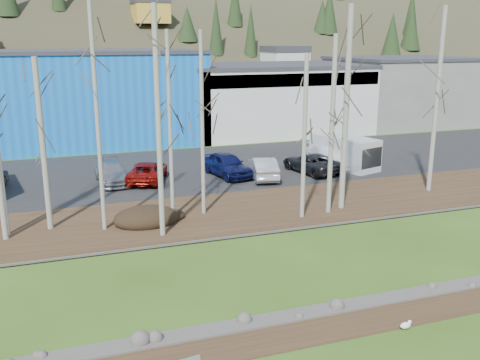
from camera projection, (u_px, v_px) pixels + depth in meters
name	position (u px, v px, depth m)	size (l,w,h in m)	color
ground	(391.00, 356.00, 16.17)	(200.00, 200.00, 0.00)	#324B14
dirt_strip	(355.00, 322.00, 18.08)	(80.00, 1.80, 0.03)	#382616
near_bank_rocks	(340.00, 308.00, 19.00)	(80.00, 0.80, 0.50)	#47423D
river	(292.00, 264.00, 22.74)	(80.00, 8.00, 0.90)	black
far_bank_rocks	(257.00, 232.00, 26.48)	(80.00, 0.80, 0.46)	#47423D
far_bank	(236.00, 212.00, 29.38)	(80.00, 7.00, 0.15)	#382616
parking_lot	(190.00, 169.00, 38.96)	(80.00, 14.00, 0.14)	black
building_blue	(87.00, 96.00, 48.77)	(20.40, 12.24, 8.30)	blue
building_white	(270.00, 98.00, 54.68)	(18.36, 12.24, 6.80)	silver
building_grey	(402.00, 90.00, 59.74)	(14.28, 12.24, 7.30)	slate
seagull	(406.00, 325.00, 17.54)	(0.47, 0.22, 0.33)	gold
dirt_mound	(146.00, 217.00, 27.23)	(3.35, 2.36, 0.66)	black
birch_2	(43.00, 146.00, 25.52)	(0.27, 0.27, 8.35)	#B7B4A5
birch_3	(97.00, 113.00, 25.00)	(0.21, 0.21, 11.54)	#B7B4A5
birch_4	(158.00, 125.00, 24.35)	(0.25, 0.25, 10.63)	#B7B4A5
birch_5	(202.00, 125.00, 27.68)	(0.20, 0.20, 9.59)	#B7B4A5
birch_6	(304.00, 138.00, 27.22)	(0.22, 0.22, 8.47)	#B7B4A5
birch_7	(346.00, 110.00, 28.44)	(0.31, 0.31, 10.86)	#B7B4A5
birch_8	(332.00, 126.00, 27.90)	(0.25, 0.25, 9.38)	#B7B4A5
birch_9	(437.00, 102.00, 31.88)	(0.27, 0.27, 10.98)	#B7B4A5
birch_10	(170.00, 127.00, 27.14)	(0.20, 0.20, 9.59)	#B7B4A5
car_2	(147.00, 172.00, 35.19)	(2.18, 4.73, 1.31)	maroon
car_3	(112.00, 173.00, 34.83)	(1.85, 4.55, 1.32)	gray
car_4	(227.00, 164.00, 36.53)	(1.89, 4.70, 1.60)	#13184E
car_5	(263.00, 168.00, 35.91)	(1.54, 4.41, 1.45)	silver
car_6	(311.00, 163.00, 37.60)	(2.23, 4.84, 1.34)	#242426
car_7	(325.00, 156.00, 39.46)	(2.03, 5.00, 1.45)	white
van_white	(346.00, 152.00, 38.81)	(3.57, 5.57, 2.26)	white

